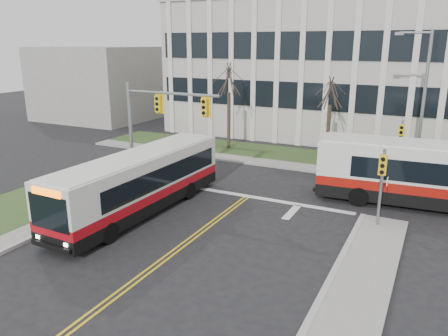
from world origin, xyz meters
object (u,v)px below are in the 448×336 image
at_px(bus_main, 140,184).
at_px(bus_cross, 443,178).
at_px(streetlight, 421,97).
at_px(newspaper_box_blue, 40,220).
at_px(directory_sign, 332,147).

height_order(bus_main, bus_cross, bus_cross).
bearing_deg(streetlight, bus_cross, -71.56).
height_order(bus_cross, newspaper_box_blue, bus_cross).
relative_size(streetlight, bus_main, 0.81).
bearing_deg(bus_cross, bus_main, -65.76).
height_order(streetlight, bus_cross, streetlight).
height_order(streetlight, newspaper_box_blue, streetlight).
bearing_deg(streetlight, directory_sign, 166.77).
bearing_deg(directory_sign, bus_main, -114.98).
bearing_deg(directory_sign, newspaper_box_blue, -117.52).
height_order(streetlight, bus_main, streetlight).
xyz_separation_m(bus_cross, newspaper_box_blue, (-16.57, -11.34, -1.20)).
bearing_deg(bus_cross, newspaper_box_blue, -59.68).
distance_m(directory_sign, bus_main, 15.36).
bearing_deg(directory_sign, streetlight, -13.23).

